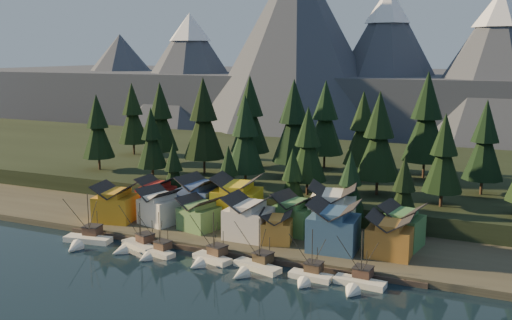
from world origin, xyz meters
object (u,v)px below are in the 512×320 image
at_px(boat_0, 85,234).
at_px(boat_4, 253,261).
at_px(boat_1, 134,240).
at_px(boat_5, 309,270).
at_px(house_front_1, 159,205).
at_px(boat_2, 155,247).
at_px(boat_3, 209,252).
at_px(house_back_0, 156,194).
at_px(boat_6, 358,276).
at_px(house_back_1, 201,196).
at_px(house_front_0, 115,202).

distance_m(boat_0, boat_4, 40.23).
height_order(boat_0, boat_1, boat_0).
distance_m(boat_0, boat_5, 51.41).
bearing_deg(house_front_1, boat_4, -11.17).
bearing_deg(boat_2, house_front_1, 132.42).
xyz_separation_m(boat_2, boat_4, (21.75, 0.79, 0.02)).
bearing_deg(boat_1, boat_2, 5.63).
distance_m(boat_5, house_front_1, 44.94).
xyz_separation_m(boat_0, boat_3, (30.26, 0.92, 0.02)).
bearing_deg(house_back_0, boat_6, -22.48).
height_order(house_front_1, house_back_0, house_back_0).
distance_m(boat_6, house_back_0, 61.90).
bearing_deg(boat_2, house_back_1, 108.36).
height_order(boat_0, boat_4, boat_0).
distance_m(boat_4, house_back_0, 44.10).
xyz_separation_m(boat_0, house_front_1, (9.26, 15.45, 3.67)).
relative_size(boat_5, boat_6, 0.95).
xyz_separation_m(boat_5, house_back_0, (-48.44, 23.34, 4.00)).
bearing_deg(boat_2, house_front_0, 158.33).
height_order(boat_6, house_back_0, house_back_0).
bearing_deg(boat_5, house_back_1, 150.54).
relative_size(boat_6, house_back_1, 1.08).
distance_m(boat_6, house_front_0, 63.26).
xyz_separation_m(boat_3, house_back_1, (-14.37, 22.61, 4.60)).
relative_size(boat_1, boat_2, 1.09).
bearing_deg(boat_5, boat_1, -177.90).
relative_size(boat_6, house_front_1, 1.13).
xyz_separation_m(house_front_1, house_back_0, (-6.30, 8.21, 0.17)).
height_order(boat_4, house_back_1, house_back_1).
distance_m(house_front_0, house_back_0, 11.51).
xyz_separation_m(boat_0, boat_2, (18.47, -0.35, -0.19)).
bearing_deg(boat_6, house_back_0, 163.25).
bearing_deg(boat_6, house_front_1, 168.99).
relative_size(boat_2, house_back_0, 1.16).
relative_size(boat_0, boat_5, 1.15).
height_order(boat_4, house_front_1, boat_4).
xyz_separation_m(boat_5, boat_6, (8.99, 0.60, 0.02)).
height_order(boat_4, boat_6, boat_4).
height_order(boat_2, boat_5, boat_5).
xyz_separation_m(boat_2, boat_3, (11.78, 1.27, 0.21)).
xyz_separation_m(boat_2, house_front_0, (-20.03, 13.43, 4.13)).
height_order(boat_3, boat_5, boat_3).
xyz_separation_m(boat_3, boat_5, (21.15, -0.60, -0.18)).
xyz_separation_m(boat_4, boat_6, (20.17, 0.49, 0.04)).
xyz_separation_m(boat_1, boat_4, (28.13, -0.99, -0.03)).
height_order(house_front_0, house_back_1, house_back_1).
bearing_deg(house_front_1, boat_1, -63.88).
height_order(boat_0, house_front_0, boat_0).
relative_size(boat_0, house_back_0, 1.39).
bearing_deg(boat_5, house_back_0, 157.97).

